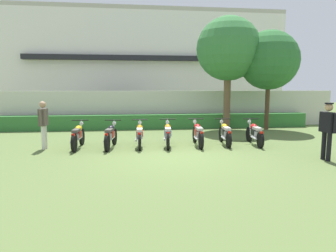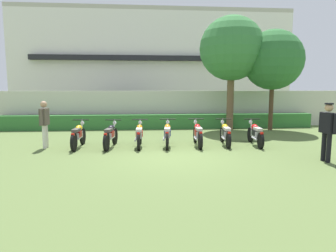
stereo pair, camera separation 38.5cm
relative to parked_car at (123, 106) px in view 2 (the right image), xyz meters
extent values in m
plane|color=#566B38|center=(2.18, -10.33, -0.94)|extent=(60.00, 60.00, 0.00)
cube|color=white|center=(2.18, 6.24, 2.94)|extent=(21.16, 6.00, 7.75)
cube|color=black|center=(2.18, 2.99, 3.33)|extent=(17.77, 0.50, 0.36)
cube|color=#B2AD9E|center=(2.18, 6.24, 6.96)|extent=(21.16, 6.00, 0.30)
cube|color=beige|center=(2.18, -3.24, 0.04)|extent=(20.10, 0.30, 1.95)
cube|color=#337033|center=(2.18, -3.94, -0.57)|extent=(16.08, 0.70, 0.74)
cube|color=#9EA3A8|center=(0.05, 0.00, -0.20)|extent=(4.60, 2.11, 1.00)
cube|color=#2D333D|center=(-0.15, 0.01, 0.63)|extent=(2.80, 1.86, 0.65)
cylinder|color=black|center=(1.68, 0.83, -0.60)|extent=(0.69, 0.26, 0.68)
cylinder|color=black|center=(1.57, -1.02, -0.60)|extent=(0.69, 0.26, 0.68)
cylinder|color=black|center=(-1.47, 1.01, -0.60)|extent=(0.69, 0.26, 0.68)
cylinder|color=black|center=(-1.58, -0.83, -0.60)|extent=(0.69, 0.26, 0.68)
cylinder|color=brown|center=(5.68, -4.60, 0.53)|extent=(0.35, 0.35, 2.94)
sphere|color=#387A3D|center=(5.68, -4.60, 3.12)|extent=(3.18, 3.18, 3.18)
cylinder|color=#4C3823|center=(7.68, -4.94, 0.29)|extent=(0.22, 0.22, 2.45)
sphere|color=#2D6B33|center=(7.68, -4.94, 2.55)|extent=(2.94, 2.94, 2.94)
cylinder|color=black|center=(-1.02, -8.04, -0.63)|extent=(0.12, 0.62, 0.62)
cylinder|color=black|center=(-1.08, -9.30, -0.63)|extent=(0.12, 0.62, 0.62)
cube|color=silver|center=(-1.05, -8.72, -0.48)|extent=(0.23, 0.61, 0.22)
ellipsoid|color=yellow|center=(-1.05, -8.55, -0.25)|extent=(0.24, 0.45, 0.22)
cube|color=#4C4742|center=(-1.06, -8.95, -0.27)|extent=(0.22, 0.53, 0.10)
cube|color=red|center=(-1.08, -9.40, -0.35)|extent=(0.10, 0.08, 0.08)
cylinder|color=silver|center=(-1.03, -8.13, -0.31)|extent=(0.06, 0.23, 0.65)
cylinder|color=black|center=(-1.03, -8.22, 0.01)|extent=(0.60, 0.06, 0.04)
sphere|color=silver|center=(-1.02, -8.02, -0.13)|extent=(0.14, 0.14, 0.14)
cylinder|color=silver|center=(-1.18, -8.96, -0.61)|extent=(0.09, 0.55, 0.07)
cube|color=#A51414|center=(-1.06, -8.77, -0.43)|extent=(0.25, 0.37, 0.20)
cylinder|color=black|center=(0.18, -8.12, -0.63)|extent=(0.17, 0.62, 0.61)
cylinder|color=black|center=(0.01, -9.37, -0.63)|extent=(0.17, 0.62, 0.61)
cube|color=silver|center=(0.09, -8.79, -0.48)|extent=(0.28, 0.62, 0.22)
ellipsoid|color=black|center=(0.11, -8.62, -0.25)|extent=(0.28, 0.47, 0.22)
cube|color=#4C4742|center=(0.06, -9.02, -0.27)|extent=(0.27, 0.54, 0.10)
cube|color=red|center=(0.00, -9.46, -0.35)|extent=(0.11, 0.09, 0.08)
cylinder|color=silver|center=(0.17, -8.20, -0.31)|extent=(0.08, 0.23, 0.65)
cylinder|color=black|center=(0.16, -8.29, 0.01)|extent=(0.60, 0.12, 0.04)
sphere|color=silver|center=(0.18, -8.10, -0.13)|extent=(0.14, 0.14, 0.14)
cylinder|color=silver|center=(-0.06, -9.02, -0.61)|extent=(0.14, 0.55, 0.07)
cube|color=#A51414|center=(0.08, -8.84, -0.43)|extent=(0.29, 0.39, 0.20)
cylinder|color=black|center=(1.14, -8.06, -0.63)|extent=(0.11, 0.61, 0.61)
cylinder|color=black|center=(1.09, -9.30, -0.63)|extent=(0.11, 0.61, 0.61)
cube|color=silver|center=(1.12, -8.73, -0.48)|extent=(0.22, 0.61, 0.22)
ellipsoid|color=orange|center=(1.12, -8.56, -0.25)|extent=(0.24, 0.45, 0.22)
cube|color=beige|center=(1.11, -8.96, -0.27)|extent=(0.22, 0.53, 0.10)
cube|color=red|center=(1.09, -9.40, -0.35)|extent=(0.10, 0.08, 0.08)
cylinder|color=silver|center=(1.14, -8.15, -0.31)|extent=(0.06, 0.23, 0.65)
cylinder|color=black|center=(1.14, -8.24, 0.01)|extent=(0.60, 0.06, 0.04)
sphere|color=silver|center=(1.15, -8.04, -0.13)|extent=(0.14, 0.14, 0.14)
cylinder|color=silver|center=(0.99, -8.97, -0.61)|extent=(0.09, 0.55, 0.07)
cube|color=#A51414|center=(1.12, -8.78, -0.43)|extent=(0.25, 0.37, 0.20)
cylinder|color=black|center=(2.20, -8.12, -0.62)|extent=(0.15, 0.64, 0.63)
cylinder|color=black|center=(2.07, -9.35, -0.62)|extent=(0.15, 0.64, 0.63)
cube|color=silver|center=(2.13, -8.78, -0.47)|extent=(0.26, 0.62, 0.22)
ellipsoid|color=orange|center=(2.15, -8.61, -0.24)|extent=(0.26, 0.46, 0.22)
cube|color=beige|center=(2.11, -9.01, -0.26)|extent=(0.25, 0.54, 0.10)
cube|color=red|center=(2.06, -9.44, -0.34)|extent=(0.11, 0.09, 0.08)
cylinder|color=silver|center=(2.19, -8.21, -0.30)|extent=(0.07, 0.23, 0.65)
cylinder|color=black|center=(2.18, -8.30, 0.02)|extent=(0.60, 0.10, 0.04)
sphere|color=silver|center=(2.20, -8.10, -0.12)|extent=(0.14, 0.14, 0.14)
cylinder|color=silver|center=(1.98, -9.02, -0.60)|extent=(0.13, 0.55, 0.07)
cube|color=navy|center=(2.12, -8.83, -0.42)|extent=(0.28, 0.38, 0.20)
cylinder|color=black|center=(3.28, -8.05, -0.63)|extent=(0.12, 0.62, 0.62)
cylinder|color=black|center=(3.23, -9.35, -0.63)|extent=(0.12, 0.62, 0.62)
cube|color=silver|center=(3.25, -8.75, -0.48)|extent=(0.23, 0.61, 0.22)
ellipsoid|color=red|center=(3.26, -8.58, -0.25)|extent=(0.24, 0.45, 0.22)
cube|color=#B2ADA3|center=(3.24, -8.98, -0.27)|extent=(0.22, 0.53, 0.10)
cube|color=red|center=(3.22, -9.45, -0.35)|extent=(0.10, 0.08, 0.08)
cylinder|color=silver|center=(3.28, -8.14, -0.31)|extent=(0.06, 0.23, 0.65)
cylinder|color=black|center=(3.28, -8.23, 0.01)|extent=(0.60, 0.06, 0.04)
sphere|color=silver|center=(3.28, -8.03, -0.13)|extent=(0.14, 0.14, 0.14)
cylinder|color=silver|center=(3.12, -9.00, -0.61)|extent=(0.09, 0.55, 0.07)
cube|color=#A51414|center=(3.25, -8.80, -0.43)|extent=(0.26, 0.37, 0.20)
cylinder|color=black|center=(4.37, -8.02, -0.65)|extent=(0.14, 0.59, 0.58)
cylinder|color=black|center=(4.25, -9.28, -0.65)|extent=(0.14, 0.59, 0.58)
cube|color=silver|center=(4.30, -8.70, -0.50)|extent=(0.25, 0.62, 0.22)
ellipsoid|color=yellow|center=(4.32, -8.53, -0.27)|extent=(0.26, 0.46, 0.22)
cube|color=beige|center=(4.28, -8.93, -0.29)|extent=(0.25, 0.54, 0.10)
cube|color=red|center=(4.24, -9.38, -0.37)|extent=(0.11, 0.09, 0.08)
cylinder|color=silver|center=(4.36, -8.11, -0.33)|extent=(0.07, 0.23, 0.65)
cylinder|color=black|center=(4.35, -8.20, -0.01)|extent=(0.60, 0.09, 0.04)
sphere|color=silver|center=(4.37, -8.00, -0.15)|extent=(0.14, 0.14, 0.14)
cylinder|color=silver|center=(4.16, -8.94, -0.63)|extent=(0.12, 0.55, 0.07)
cube|color=black|center=(4.30, -8.75, -0.45)|extent=(0.27, 0.38, 0.20)
cylinder|color=black|center=(5.47, -8.12, -0.65)|extent=(0.14, 0.58, 0.58)
cylinder|color=black|center=(5.35, -9.44, -0.65)|extent=(0.14, 0.58, 0.58)
cube|color=silver|center=(5.41, -8.83, -0.50)|extent=(0.25, 0.62, 0.22)
ellipsoid|color=red|center=(5.42, -8.66, -0.27)|extent=(0.26, 0.46, 0.22)
cube|color=beige|center=(5.39, -9.06, -0.29)|extent=(0.24, 0.54, 0.10)
cube|color=red|center=(5.35, -9.54, -0.37)|extent=(0.11, 0.09, 0.08)
cylinder|color=silver|center=(5.46, -8.21, -0.33)|extent=(0.07, 0.23, 0.65)
cylinder|color=black|center=(5.45, -8.30, -0.01)|extent=(0.60, 0.09, 0.04)
sphere|color=silver|center=(5.47, -8.10, -0.15)|extent=(0.14, 0.14, 0.14)
cylinder|color=silver|center=(5.27, -9.07, -0.63)|extent=(0.12, 0.55, 0.07)
cube|color=black|center=(5.40, -8.88, -0.45)|extent=(0.27, 0.38, 0.20)
cylinder|color=silver|center=(-2.21, -8.52, -0.52)|extent=(0.13, 0.13, 0.83)
cylinder|color=silver|center=(-2.21, -8.74, -0.52)|extent=(0.13, 0.13, 0.83)
cube|color=brown|center=(-2.21, -8.63, 0.18)|extent=(0.22, 0.48, 0.59)
cylinder|color=brown|center=(-2.21, -8.34, 0.20)|extent=(0.09, 0.09, 0.56)
cylinder|color=brown|center=(-2.21, -8.92, 0.20)|extent=(0.09, 0.09, 0.56)
sphere|color=tan|center=(-2.21, -8.63, 0.62)|extent=(0.22, 0.22, 0.22)
cylinder|color=black|center=(6.54, -11.47, -0.52)|extent=(0.13, 0.13, 0.84)
cylinder|color=black|center=(6.52, -11.25, -0.52)|extent=(0.13, 0.13, 0.84)
cube|color=black|center=(6.53, -11.36, 0.20)|extent=(0.25, 0.50, 0.59)
cylinder|color=black|center=(6.55, -11.66, 0.21)|extent=(0.09, 0.09, 0.56)
cylinder|color=black|center=(6.51, -11.07, 0.21)|extent=(0.09, 0.09, 0.56)
sphere|color=tan|center=(6.53, -11.36, 0.64)|extent=(0.23, 0.23, 0.23)
cylinder|color=black|center=(6.53, -11.36, 0.75)|extent=(0.24, 0.24, 0.04)
camera|label=1|loc=(0.83, -19.41, 1.22)|focal=32.03mm
camera|label=2|loc=(1.21, -19.45, 1.22)|focal=32.03mm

